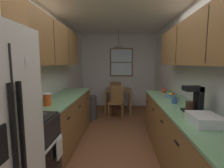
{
  "coord_description": "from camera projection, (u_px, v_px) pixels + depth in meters",
  "views": [
    {
      "loc": [
        0.1,
        -2.26,
        1.52
      ],
      "look_at": [
        -0.1,
        1.32,
        1.08
      ],
      "focal_mm": 26.21,
      "sensor_mm": 36.0,
      "label": 1
    }
  ],
  "objects": [
    {
      "name": "ground_plane",
      "position": [
        116.0,
        137.0,
        3.42
      ],
      "size": [
        12.0,
        12.0,
        0.0
      ],
      "primitive_type": "plane",
      "color": "brown"
    },
    {
      "name": "wall_left",
      "position": [
        50.0,
        76.0,
        3.34
      ],
      "size": [
        0.1,
        9.0,
        2.55
      ],
      "primitive_type": "cube",
      "color": "silver",
      "rests_on": "ground"
    },
    {
      "name": "wall_right",
      "position": [
        185.0,
        76.0,
        3.19
      ],
      "size": [
        0.1,
        9.0,
        2.55
      ],
      "primitive_type": "cube",
      "color": "silver",
      "rests_on": "ground"
    },
    {
      "name": "wall_back",
      "position": [
        118.0,
        71.0,
        5.89
      ],
      "size": [
        4.4,
        0.1,
        2.55
      ],
      "primitive_type": "cube",
      "color": "silver",
      "rests_on": "ground"
    },
    {
      "name": "ceiling_slab",
      "position": [
        116.0,
        7.0,
        3.1
      ],
      "size": [
        4.4,
        9.0,
        0.08
      ],
      "primitive_type": "cube",
      "color": "white"
    },
    {
      "name": "stove_range",
      "position": [
        24.0,
        157.0,
        1.85
      ],
      "size": [
        0.66,
        0.65,
        1.1
      ],
      "color": "black",
      "rests_on": "ground"
    },
    {
      "name": "microwave_over_range",
      "position": [
        6.0,
        53.0,
        1.71
      ],
      "size": [
        0.39,
        0.57,
        0.33
      ],
      "color": "silver"
    },
    {
      "name": "counter_left",
      "position": [
        65.0,
        118.0,
        3.22
      ],
      "size": [
        0.64,
        2.11,
        0.9
      ],
      "color": "brown",
      "rests_on": "ground"
    },
    {
      "name": "upper_cabinets_left",
      "position": [
        54.0,
        45.0,
        3.0
      ],
      "size": [
        0.33,
        2.19,
        0.76
      ],
      "color": "brown"
    },
    {
      "name": "counter_right",
      "position": [
        183.0,
        139.0,
        2.35
      ],
      "size": [
        0.64,
        3.16,
        0.9
      ],
      "color": "brown",
      "rests_on": "ground"
    },
    {
      "name": "upper_cabinets_right",
      "position": [
        201.0,
        41.0,
        2.12
      ],
      "size": [
        0.33,
        2.84,
        0.64
      ],
      "color": "brown"
    },
    {
      "name": "dining_table",
      "position": [
        118.0,
        93.0,
        5.19
      ],
      "size": [
        0.81,
        0.75,
        0.72
      ],
      "color": "brown",
      "rests_on": "ground"
    },
    {
      "name": "dining_chair_near",
      "position": [
        117.0,
        100.0,
        4.63
      ],
      "size": [
        0.44,
        0.44,
        0.9
      ],
      "color": "brown",
      "rests_on": "ground"
    },
    {
      "name": "dining_chair_far",
      "position": [
        116.0,
        93.0,
        5.79
      ],
      "size": [
        0.44,
        0.44,
        0.9
      ],
      "color": "brown",
      "rests_on": "ground"
    },
    {
      "name": "pendant_light",
      "position": [
        118.0,
        46.0,
        5.01
      ],
      "size": [
        0.3,
        0.3,
        0.53
      ],
      "color": "black"
    },
    {
      "name": "back_window",
      "position": [
        121.0,
        62.0,
        5.78
      ],
      "size": [
        0.81,
        0.05,
        0.98
      ],
      "color": "brown"
    },
    {
      "name": "trash_bin",
      "position": [
        92.0,
        107.0,
        4.5
      ],
      "size": [
        0.28,
        0.28,
        0.65
      ],
      "primitive_type": "cylinder",
      "color": "#3F3F42",
      "rests_on": "ground"
    },
    {
      "name": "storage_canister",
      "position": [
        47.0,
        99.0,
        2.44
      ],
      "size": [
        0.12,
        0.12,
        0.19
      ],
      "color": "#D84C19",
      "rests_on": "counter_left"
    },
    {
      "name": "dish_towel",
      "position": [
        60.0,
        148.0,
        1.99
      ],
      "size": [
        0.02,
        0.16,
        0.24
      ],
      "primitive_type": "cube",
      "color": "white"
    },
    {
      "name": "coffee_maker",
      "position": [
        195.0,
        98.0,
        2.11
      ],
      "size": [
        0.22,
        0.18,
        0.34
      ],
      "color": "black",
      "rests_on": "counter_right"
    },
    {
      "name": "mug_by_coffeemaker",
      "position": [
        174.0,
        100.0,
        2.58
      ],
      "size": [
        0.12,
        0.08,
        0.09
      ],
      "color": "#335999",
      "rests_on": "counter_right"
    },
    {
      "name": "mug_spare",
      "position": [
        164.0,
        90.0,
        3.52
      ],
      "size": [
        0.12,
        0.09,
        0.1
      ],
      "color": "#BF3F33",
      "rests_on": "counter_right"
    },
    {
      "name": "fruit_bowl",
      "position": [
        171.0,
        95.0,
        3.05
      ],
      "size": [
        0.22,
        0.22,
        0.09
      ],
      "color": "#597F9E",
      "rests_on": "counter_right"
    },
    {
      "name": "dish_rack",
      "position": [
        205.0,
        119.0,
        1.69
      ],
      "size": [
        0.28,
        0.34,
        0.1
      ],
      "primitive_type": "cube",
      "color": "silver",
      "rests_on": "counter_right"
    }
  ]
}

